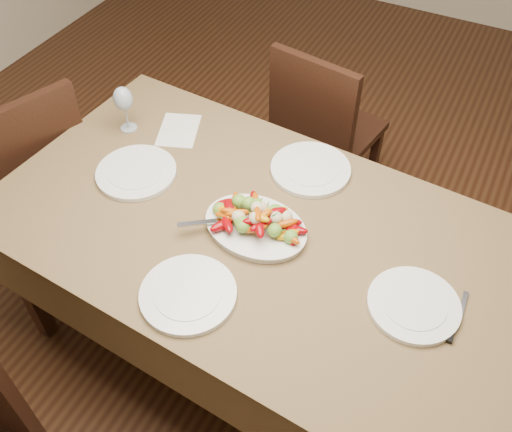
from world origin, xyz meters
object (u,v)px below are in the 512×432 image
object	(u,v)px
serving_platter	(256,228)
plate_left	(136,173)
wine_glass	(125,108)
chair_left	(31,172)
plate_right	(414,305)
plate_near	(188,294)
dining_table	(256,294)
chair_far	(329,130)
plate_far	(311,169)

from	to	relation	value
serving_platter	plate_left	world-z (taller)	serving_platter
plate_left	wine_glass	bearing A→B (deg)	131.76
chair_left	plate_right	world-z (taller)	chair_left
chair_left	plate_near	world-z (taller)	chair_left
dining_table	serving_platter	xyz separation A→B (m)	(0.00, -0.01, 0.39)
serving_platter	plate_near	bearing A→B (deg)	-100.44
chair_far	plate_far	size ratio (longest dim) A/B	3.20
plate_far	wine_glass	bearing A→B (deg)	-172.14
plate_far	plate_left	bearing A→B (deg)	-151.10
plate_left	plate_near	size ratio (longest dim) A/B	1.00
chair_far	plate_near	xyz separation A→B (m)	(0.04, -1.28, 0.29)
chair_far	chair_left	distance (m)	1.39
dining_table	chair_far	world-z (taller)	chair_far
chair_left	serving_platter	xyz separation A→B (m)	(1.16, -0.07, 0.30)
chair_left	wine_glass	size ratio (longest dim) A/B	4.64
chair_left	wine_glass	xyz separation A→B (m)	(0.46, 0.18, 0.39)
plate_right	plate_near	distance (m)	0.68
plate_far	dining_table	bearing A→B (deg)	-98.00
serving_platter	plate_right	size ratio (longest dim) A/B	1.25
plate_left	plate_near	xyz separation A→B (m)	(0.46, -0.37, 0.00)
dining_table	wine_glass	distance (m)	0.88
dining_table	plate_right	bearing A→B (deg)	-6.33
dining_table	chair_left	size ratio (longest dim) A/B	1.94
chair_left	serving_platter	distance (m)	1.20
serving_platter	plate_far	distance (m)	0.36
serving_platter	plate_near	xyz separation A→B (m)	(-0.06, -0.33, -0.00)
plate_far	chair_left	bearing A→B (deg)	-166.80
plate_near	wine_glass	size ratio (longest dim) A/B	1.45
serving_platter	plate_left	size ratio (longest dim) A/B	1.17
plate_near	chair_far	bearing A→B (deg)	91.58
dining_table	plate_far	world-z (taller)	plate_far
dining_table	plate_near	bearing A→B (deg)	-99.53
plate_right	plate_far	xyz separation A→B (m)	(-0.51, 0.41, 0.00)
dining_table	serving_platter	distance (m)	0.39
plate_right	plate_far	bearing A→B (deg)	141.56
plate_right	wine_glass	bearing A→B (deg)	166.42
chair_far	wine_glass	size ratio (longest dim) A/B	4.64
plate_left	plate_far	distance (m)	0.64
serving_platter	wine_glass	size ratio (longest dim) A/B	1.69
dining_table	wine_glass	world-z (taller)	wine_glass
dining_table	plate_near	world-z (taller)	plate_near
chair_far	serving_platter	world-z (taller)	chair_far
plate_right	wine_glass	xyz separation A→B (m)	(-1.26, 0.31, 0.09)
serving_platter	plate_right	bearing A→B (deg)	-5.36
chair_left	plate_left	world-z (taller)	chair_left
dining_table	wine_glass	size ratio (longest dim) A/B	8.98
plate_left	dining_table	bearing A→B (deg)	-3.91
chair_far	plate_right	xyz separation A→B (m)	(0.66, -1.01, 0.29)
plate_far	wine_glass	size ratio (longest dim) A/B	1.45
chair_far	plate_near	size ratio (longest dim) A/B	3.20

